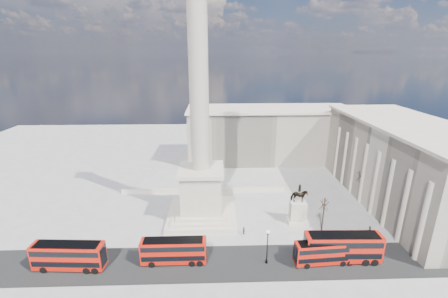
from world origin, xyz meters
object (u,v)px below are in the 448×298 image
pedestrian_crossing (244,231)px  red_bus_a (69,256)px  red_bus_c (325,252)px  red_bus_d (343,247)px  equestrian_statue (298,209)px  red_bus_b (174,251)px  nelsons_column (201,158)px  pedestrian_walking (322,241)px  victorian_lamp (267,244)px  pedestrian_standing (369,230)px

pedestrian_crossing → red_bus_a: bearing=94.3°
red_bus_c → red_bus_d: size_ratio=0.80×
equestrian_statue → red_bus_b: bearing=-153.5°
nelsons_column → red_bus_b: bearing=-105.1°
pedestrian_crossing → red_bus_c: bearing=-137.2°
nelsons_column → pedestrian_walking: nelsons_column is taller
equestrian_statue → pedestrian_crossing: 12.17m
red_bus_c → equestrian_statue: size_ratio=1.19×
victorian_lamp → red_bus_c: bearing=-2.0°
pedestrian_standing → red_bus_a: bearing=-11.7°
red_bus_d → pedestrian_walking: bearing=115.5°
nelsons_column → victorian_lamp: nelsons_column is taller
pedestrian_walking → pedestrian_crossing: size_ratio=1.07×
red_bus_a → pedestrian_walking: 42.32m
pedestrian_walking → pedestrian_crossing: bearing=140.1°
red_bus_d → pedestrian_crossing: 17.53m
red_bus_c → victorian_lamp: size_ratio=1.61×
victorian_lamp → red_bus_d: bearing=0.8°
nelsons_column → pedestrian_standing: bearing=-13.6°
victorian_lamp → pedestrian_crossing: 9.23m
nelsons_column → red_bus_d: size_ratio=4.04×
equestrian_statue → pedestrian_standing: 13.53m
red_bus_d → pedestrian_walking: red_bus_d is taller
red_bus_c → pedestrian_standing: size_ratio=6.00×
red_bus_b → pedestrian_crossing: bearing=32.1°
red_bus_d → equestrian_statue: bearing=110.5°
nelsons_column → pedestrian_crossing: size_ratio=32.52×
nelsons_column → red_bus_b: (-3.93, -14.56, -10.68)m
equestrian_statue → pedestrian_walking: bearing=-73.8°
pedestrian_standing → nelsons_column: bearing=-33.8°
equestrian_statue → pedestrian_walking: size_ratio=5.06×
victorian_lamp → pedestrian_crossing: victorian_lamp is taller
victorian_lamp → pedestrian_standing: (20.80, 7.49, -2.78)m
equestrian_statue → pedestrian_crossing: size_ratio=5.41×
nelsons_column → victorian_lamp: bearing=-53.9°
victorian_lamp → pedestrian_walking: size_ratio=3.73×
red_bus_c → red_bus_d: bearing=5.4°
pedestrian_walking → pedestrian_standing: (10.14, 3.16, 0.00)m
red_bus_d → victorian_lamp: bearing=-177.6°
red_bus_d → pedestrian_walking: 4.88m
pedestrian_crossing → red_bus_d: bearing=-130.0°
nelsons_column → victorian_lamp: size_ratio=8.14×
equestrian_statue → red_bus_d: bearing=-71.1°
nelsons_column → pedestrian_walking: bearing=-26.6°
red_bus_d → victorian_lamp: 12.54m
pedestrian_walking → pedestrian_crossing: pedestrian_walking is taller
red_bus_b → pedestrian_standing: size_ratio=6.38×
red_bus_b → pedestrian_walking: red_bus_b is taller
red_bus_b → red_bus_c: bearing=-2.4°
red_bus_c → red_bus_d: (3.09, 0.50, 0.54)m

